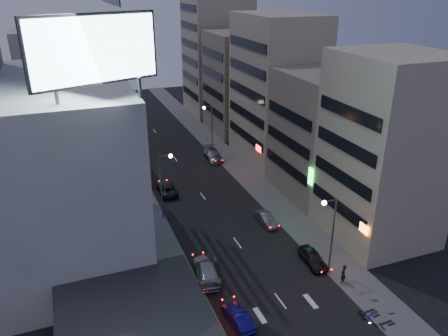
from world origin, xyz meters
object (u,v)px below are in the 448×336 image
parked_car_right_near (313,258)px  parked_car_right_far (213,155)px  road_car_silver (207,270)px  scooter_silver_a (393,306)px  scooter_black_a (392,314)px  scooter_black_b (374,303)px  person (343,274)px  scooter_blue (376,306)px  road_car_blue (238,317)px  parked_car_left (167,189)px  parked_car_right_mid (266,219)px  scooter_silver_b (377,294)px

parked_car_right_near → parked_car_right_far: 29.88m
road_car_silver → scooter_silver_a: road_car_silver is taller
scooter_black_a → scooter_black_b: (-0.47, 1.66, -0.01)m
person → scooter_black_b: (0.44, -3.97, -0.38)m
scooter_black_b → scooter_silver_a: bearing=-123.3°
parked_car_right_far → scooter_blue: bearing=-83.9°
scooter_black_a → scooter_silver_a: (0.88, 0.86, -0.11)m
road_car_blue → scooter_black_b: size_ratio=2.03×
parked_car_right_far → road_car_silver: road_car_silver is taller
person → scooter_blue: person is taller
parked_car_right_near → scooter_black_b: parked_car_right_near is taller
parked_car_left → scooter_silver_a: parked_car_left is taller
parked_car_right_mid → scooter_black_b: (2.36, -16.45, 0.08)m
parked_car_right_mid → scooter_black_b: bearing=-83.1°
parked_car_left → scooter_silver_b: size_ratio=2.95×
scooter_silver_a → scooter_blue: (-1.47, 0.42, 0.09)m
road_car_silver → scooter_black_b: (12.02, -9.46, -0.09)m
parked_car_right_far → road_car_silver: 30.01m
parked_car_left → scooter_silver_b: bearing=115.5°
road_car_blue → scooter_silver_a: road_car_blue is taller
parked_car_left → scooter_black_a: bearing=112.5°
road_car_blue → scooter_blue: 11.89m
parked_car_left → scooter_silver_a: 31.75m
parked_car_right_near → scooter_silver_a: parked_car_right_near is taller
parked_car_right_near → scooter_black_b: 7.79m
road_car_blue → person: 11.27m
parked_car_right_near → parked_car_right_far: bearing=93.5°
scooter_black_b → scooter_blue: bearing=159.6°
road_car_blue → parked_car_right_near: bearing=-158.7°
parked_car_right_near → parked_car_left: 22.90m
parked_car_right_far → person: size_ratio=2.83×
scooter_silver_a → person: bearing=30.0°
road_car_silver → scooter_black_b: bearing=154.1°
parked_car_right_mid → scooter_black_b: size_ratio=1.98×
parked_car_left → parked_car_right_far: parked_car_right_far is taller
parked_car_right_near → scooter_blue: 8.14m
parked_car_right_mid → scooter_black_a: (2.83, -18.11, 0.09)m
scooter_silver_b → parked_car_right_near: bearing=35.3°
parked_car_right_mid → scooter_blue: scooter_blue is taller
person → parked_car_right_far: bearing=-117.4°
parked_car_right_far → scooter_blue: (1.31, -37.92, -0.08)m
parked_car_left → road_car_blue: parked_car_left is taller
road_car_silver → scooter_black_a: (12.48, -11.12, -0.08)m
road_car_silver → scooter_silver_b: bearing=159.5°
scooter_black_a → scooter_silver_a: bearing=-47.2°
person → scooter_blue: 4.38m
scooter_silver_a → scooter_silver_b: bearing=17.2°
parked_car_right_mid → road_car_silver: size_ratio=0.70×
scooter_black_b → road_car_blue: bearing=74.6°
parked_car_right_near → scooter_blue: parked_car_right_near is taller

